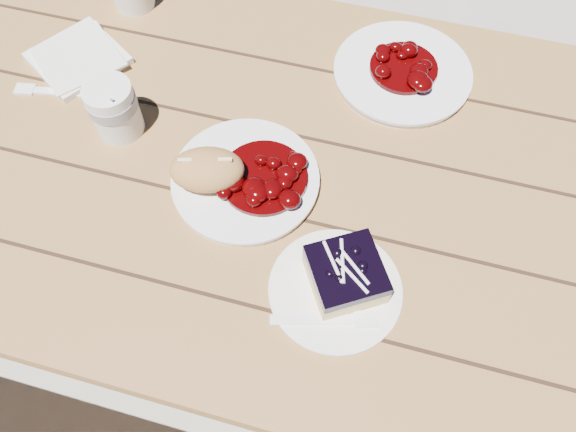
% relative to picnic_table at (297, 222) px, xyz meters
% --- Properties ---
extents(ground, '(60.00, 60.00, 0.00)m').
position_rel_picnic_table_xyz_m(ground, '(0.00, 0.00, -0.59)').
color(ground, '#A49F94').
rests_on(ground, ground).
extents(picnic_table, '(2.00, 1.55, 0.75)m').
position_rel_picnic_table_xyz_m(picnic_table, '(0.00, 0.00, 0.00)').
color(picnic_table, brown).
rests_on(picnic_table, ground).
extents(main_plate, '(0.24, 0.24, 0.02)m').
position_rel_picnic_table_xyz_m(main_plate, '(-0.08, -0.04, 0.17)').
color(main_plate, white).
rests_on(main_plate, picnic_table).
extents(goulash_stew, '(0.14, 0.14, 0.04)m').
position_rel_picnic_table_xyz_m(goulash_stew, '(-0.05, -0.03, 0.20)').
color(goulash_stew, '#3C0202').
rests_on(goulash_stew, main_plate).
extents(bread_roll, '(0.14, 0.11, 0.06)m').
position_rel_picnic_table_xyz_m(bread_roll, '(-0.14, -0.06, 0.21)').
color(bread_roll, '#B78146').
rests_on(bread_roll, main_plate).
extents(dessert_plate, '(0.19, 0.19, 0.01)m').
position_rel_picnic_table_xyz_m(dessert_plate, '(0.10, -0.19, 0.17)').
color(dessert_plate, white).
rests_on(dessert_plate, picnic_table).
extents(blueberry_cake, '(0.14, 0.14, 0.06)m').
position_rel_picnic_table_xyz_m(blueberry_cake, '(0.11, -0.17, 0.20)').
color(blueberry_cake, '#F5D086').
rests_on(blueberry_cake, dessert_plate).
extents(fork_dessert, '(0.16, 0.07, 0.00)m').
position_rel_picnic_table_xyz_m(fork_dessert, '(0.08, -0.24, 0.17)').
color(fork_dessert, white).
rests_on(fork_dessert, dessert_plate).
extents(coffee_cup, '(0.08, 0.08, 0.10)m').
position_rel_picnic_table_xyz_m(coffee_cup, '(-0.33, 0.02, 0.21)').
color(coffee_cup, white).
rests_on(coffee_cup, picnic_table).
extents(napkin_stack, '(0.21, 0.21, 0.01)m').
position_rel_picnic_table_xyz_m(napkin_stack, '(-0.47, 0.14, 0.17)').
color(napkin_stack, white).
rests_on(napkin_stack, picnic_table).
extents(fork_table, '(0.16, 0.05, 0.00)m').
position_rel_picnic_table_xyz_m(fork_table, '(-0.46, 0.06, 0.16)').
color(fork_table, white).
rests_on(fork_table, picnic_table).
extents(second_plate, '(0.25, 0.25, 0.02)m').
position_rel_picnic_table_xyz_m(second_plate, '(0.13, 0.27, 0.17)').
color(second_plate, white).
rests_on(second_plate, picnic_table).
extents(second_stew, '(0.12, 0.12, 0.04)m').
position_rel_picnic_table_xyz_m(second_stew, '(0.13, 0.27, 0.20)').
color(second_stew, '#3C0202').
rests_on(second_stew, second_plate).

